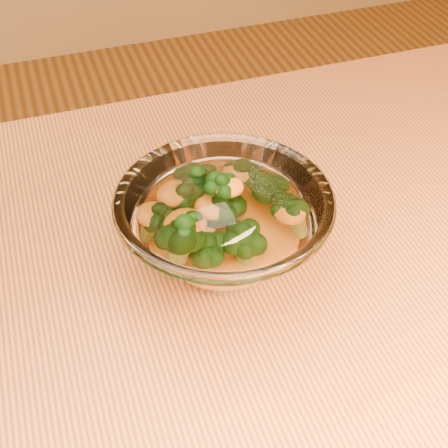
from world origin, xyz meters
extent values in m
cube|color=#CD753D|center=(0.00, 0.00, 0.73)|extent=(1.20, 0.80, 0.04)
cylinder|color=brown|center=(0.54, 0.34, 0.35)|extent=(0.06, 0.06, 0.71)
ellipsoid|color=white|center=(0.06, 0.10, 0.76)|extent=(0.08, 0.08, 0.02)
torus|color=white|center=(0.06, 0.10, 0.83)|extent=(0.19, 0.19, 0.01)
ellipsoid|color=orange|center=(0.06, 0.10, 0.78)|extent=(0.09, 0.09, 0.03)
camera|label=1|loc=(-0.06, -0.27, 1.17)|focal=50.00mm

